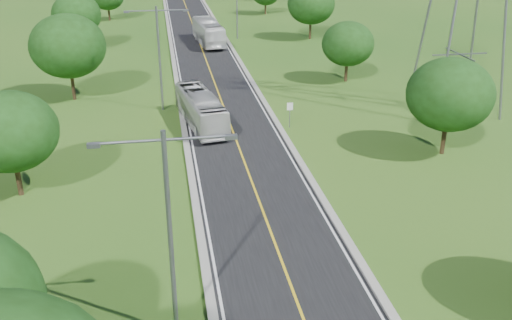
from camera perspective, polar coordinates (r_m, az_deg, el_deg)
The scene contains 15 objects.
ground at distance 71.82m, azimuth -4.68°, elevation 9.02°, with size 260.00×260.00×0.00m, color #265417.
road at distance 77.62m, azimuth -5.10°, elevation 10.12°, with size 8.00×150.00×0.06m, color black.
curb_left at distance 77.39m, azimuth -8.28°, elevation 9.99°, with size 0.50×150.00×0.22m, color gray.
curb_right at distance 78.04m, azimuth -1.94°, elevation 10.33°, with size 0.50×150.00×0.22m, color gray.
speed_limit_sign at distance 51.23m, azimuth 3.40°, elevation 4.95°, with size 0.55×0.09×2.40m.
streetlight_near_left at distance 24.42m, azimuth -8.68°, elevation -6.01°, with size 5.90×0.25×10.00m.
streetlight_mid_left at distance 55.60m, azimuth -9.68°, elevation 10.79°, with size 5.90×0.25×10.00m.
tree_lb at distance 40.85m, azimuth -23.39°, elevation 2.63°, with size 6.30×6.30×7.33m.
tree_lc at distance 61.25m, azimuth -18.30°, elevation 10.76°, with size 7.56×7.56×8.79m.
tree_ld at distance 85.03m, azimuth -17.53°, elevation 13.72°, with size 6.72×6.72×7.82m.
tree_rb at distance 46.81m, azimuth 18.82°, elevation 6.23°, with size 6.72×6.72×7.82m.
tree_rc at distance 66.17m, azimuth 9.18°, elevation 11.41°, with size 5.88×5.88×6.84m.
tree_rd at distance 89.23m, azimuth 5.53°, elevation 15.27°, with size 7.14×7.14×8.30m.
bus_outbound at distance 85.99m, azimuth -4.79°, elevation 12.63°, with size 2.88×12.33×3.43m, color white.
bus_inbound at distance 51.93m, azimuth -5.54°, elevation 5.09°, with size 2.53×10.80×3.01m, color silver.
Camera 1 is at (-5.90, -9.31, 17.86)m, focal length 40.00 mm.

